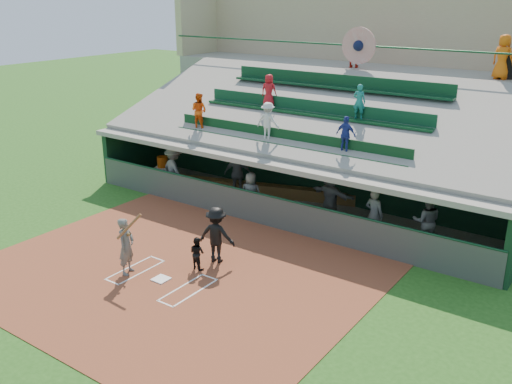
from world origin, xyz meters
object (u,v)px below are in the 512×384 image
Objects in this scene: batter_at_plate at (126,246)px; catcher at (197,253)px; home_plate at (161,279)px; white_table at (165,175)px; trash_bin at (508,66)px; water_cooler at (163,162)px.

catcher is (1.44, 1.38, -0.36)m from batter_at_plate.
home_plate is at bearing 76.33° from catcher.
trash_bin is at bearing 10.76° from white_table.
batter_at_plate is at bearing -72.35° from white_table.
catcher is at bearing -114.00° from trash_bin.
home_plate is 1.29m from catcher.
water_cooler reaches higher than catcher.
trash_bin reaches higher than catcher.
home_plate is 15.05m from trash_bin.
home_plate is 0.22× the size of batter_at_plate.
batter_at_plate is 1.99× the size of catcher.
catcher is (0.38, 1.14, 0.48)m from home_plate.
white_table is (-6.35, 5.26, -0.13)m from catcher.
batter_at_plate is at bearing -167.25° from home_plate.
white_table is 14.17m from trash_bin.
home_plate is 0.96× the size of water_cooler.
home_plate is 0.44× the size of catcher.
catcher is at bearing 43.63° from batter_at_plate.
water_cooler is 14.07m from trash_bin.
white_table is at bearing 126.46° from batter_at_plate.
batter_at_plate is at bearing 48.57° from catcher.
home_plate is 8.76m from white_table.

